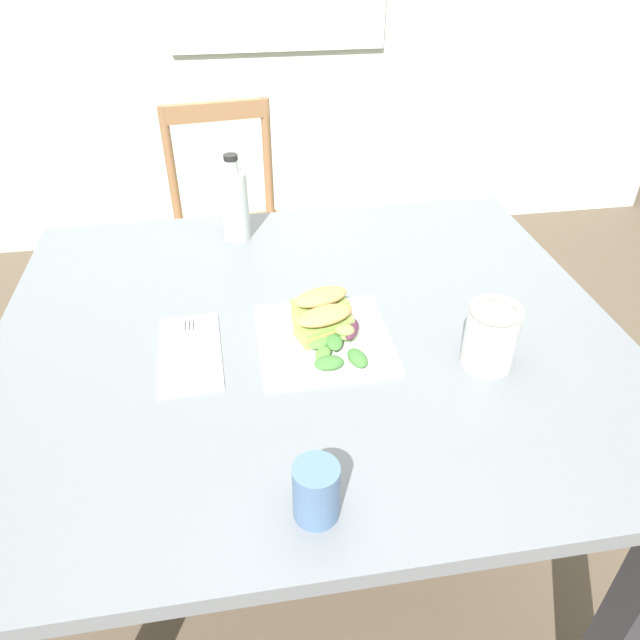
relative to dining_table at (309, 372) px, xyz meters
name	(u,v)px	position (x,y,z in m)	size (l,w,h in m)	color
ground_plane	(363,581)	(0.12, -0.11, -0.62)	(8.06, 8.06, 0.00)	brown
dining_table	(309,372)	(0.00, 0.00, 0.00)	(1.19, 1.04, 0.74)	slate
chair_wooden_far	(232,235)	(-0.13, 0.98, -0.18)	(0.45, 0.45, 0.87)	#8E6642
plate_lunch	(323,339)	(0.02, -0.05, 0.12)	(0.24, 0.24, 0.01)	white
sandwich_half_front	(325,322)	(0.02, -0.04, 0.15)	(0.12, 0.09, 0.06)	tan
sandwich_half_back	(321,303)	(0.03, 0.02, 0.15)	(0.12, 0.09, 0.06)	tan
salad_mixed_greens	(337,338)	(0.04, -0.08, 0.14)	(0.12, 0.16, 0.03)	#84A84C
napkin_folded	(190,352)	(-0.22, -0.05, 0.12)	(0.11, 0.23, 0.00)	white
fork_on_napkin	(190,345)	(-0.23, -0.03, 0.12)	(0.03, 0.19, 0.00)	silver
bottle_cold_brew	(235,208)	(-0.12, 0.39, 0.19)	(0.07, 0.07, 0.21)	black
mason_jar_iced_tea	(490,338)	(0.29, -0.16, 0.17)	(0.09, 0.09, 0.12)	#995623
cup_extra_side	(316,491)	(-0.05, -0.42, 0.16)	(0.06, 0.06, 0.09)	#4C6B93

